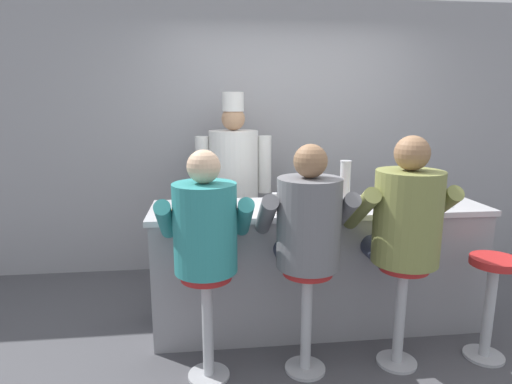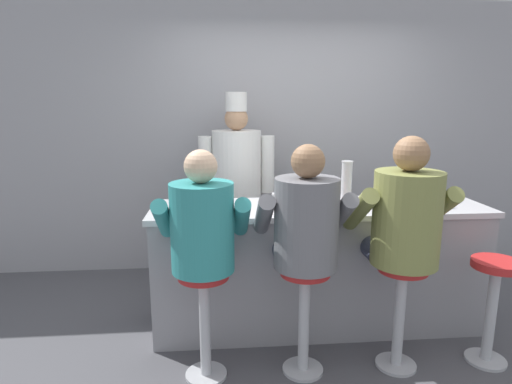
{
  "view_description": "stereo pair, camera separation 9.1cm",
  "coord_description": "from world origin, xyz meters",
  "views": [
    {
      "loc": [
        -0.83,
        -2.72,
        1.71
      ],
      "look_at": [
        -0.48,
        0.28,
        1.07
      ],
      "focal_mm": 30.0,
      "sensor_mm": 36.0,
      "label": 1
    },
    {
      "loc": [
        -0.73,
        -2.73,
        1.71
      ],
      "look_at": [
        -0.48,
        0.28,
        1.07
      ],
      "focal_mm": 30.0,
      "sensor_mm": 36.0,
      "label": 2
    }
  ],
  "objects": [
    {
      "name": "diner_seated_grey",
      "position": [
        -0.22,
        -0.25,
        0.95
      ],
      "size": [
        0.59,
        0.59,
        1.47
      ],
      "color": "#B2B5BA",
      "rests_on": "ground_plane"
    },
    {
      "name": "diner_seated_teal",
      "position": [
        -0.84,
        -0.25,
        0.94
      ],
      "size": [
        0.57,
        0.57,
        1.45
      ],
      "color": "#B2B5BA",
      "rests_on": "ground_plane"
    },
    {
      "name": "mustard_bottle_yellow",
      "position": [
        0.64,
        0.28,
        1.06
      ],
      "size": [
        0.06,
        0.06,
        0.22
      ],
      "color": "yellow",
      "rests_on": "diner_counter"
    },
    {
      "name": "cup_stack_steel",
      "position": [
        0.24,
        0.44,
        1.11
      ],
      "size": [
        0.09,
        0.09,
        0.32
      ],
      "color": "#B7BABF",
      "rests_on": "diner_counter"
    },
    {
      "name": "coffee_mug_white",
      "position": [
        0.04,
        0.36,
        1.0
      ],
      "size": [
        0.13,
        0.08,
        0.09
      ],
      "color": "white",
      "rests_on": "diner_counter"
    },
    {
      "name": "diner_counter",
      "position": [
        0.0,
        0.32,
        0.48
      ],
      "size": [
        2.49,
        0.63,
        0.95
      ],
      "color": "gray",
      "rests_on": "ground_plane"
    },
    {
      "name": "water_pitcher_clear",
      "position": [
        0.93,
        0.46,
        1.05
      ],
      "size": [
        0.15,
        0.13,
        0.2
      ],
      "color": "silver",
      "rests_on": "diner_counter"
    },
    {
      "name": "ketchup_bottle_red",
      "position": [
        0.07,
        0.2,
        1.07
      ],
      "size": [
        0.07,
        0.07,
        0.25
      ],
      "color": "red",
      "rests_on": "diner_counter"
    },
    {
      "name": "breakfast_plate",
      "position": [
        -1.02,
        0.14,
        0.97
      ],
      "size": [
        0.26,
        0.26,
        0.05
      ],
      "color": "white",
      "rests_on": "diner_counter"
    },
    {
      "name": "hot_sauce_bottle_orange",
      "position": [
        0.88,
        0.2,
        1.01
      ],
      "size": [
        0.03,
        0.03,
        0.12
      ],
      "color": "orange",
      "rests_on": "diner_counter"
    },
    {
      "name": "cook_in_whites_near",
      "position": [
        -0.58,
        1.21,
        0.99
      ],
      "size": [
        0.7,
        0.45,
        1.8
      ],
      "color": "#232328",
      "rests_on": "ground_plane"
    },
    {
      "name": "ground_plane",
      "position": [
        0.0,
        0.0,
        0.0
      ],
      "size": [
        20.0,
        20.0,
        0.0
      ],
      "primitive_type": "plane",
      "color": "#4C4C51"
    },
    {
      "name": "coffee_mug_tan",
      "position": [
        -0.29,
        0.09,
        0.99
      ],
      "size": [
        0.13,
        0.09,
        0.08
      ],
      "color": "beige",
      "rests_on": "diner_counter"
    },
    {
      "name": "cereal_bowl",
      "position": [
        -0.15,
        0.13,
        0.98
      ],
      "size": [
        0.15,
        0.15,
        0.05
      ],
      "color": "#B24C47",
      "rests_on": "diner_counter"
    },
    {
      "name": "napkin_dispenser_chrome",
      "position": [
        -0.3,
        0.26,
        1.01
      ],
      "size": [
        0.12,
        0.07,
        0.11
      ],
      "color": "silver",
      "rests_on": "diner_counter"
    },
    {
      "name": "empty_stool_round",
      "position": [
        1.03,
        -0.28,
        0.48
      ],
      "size": [
        0.31,
        0.31,
        0.72
      ],
      "color": "#B2B5BA",
      "rests_on": "ground_plane"
    },
    {
      "name": "diner_seated_olive",
      "position": [
        0.4,
        -0.24,
        0.97
      ],
      "size": [
        0.63,
        0.62,
        1.52
      ],
      "color": "#B2B5BA",
      "rests_on": "ground_plane"
    },
    {
      "name": "wall_back",
      "position": [
        0.0,
        1.62,
        1.35
      ],
      "size": [
        10.0,
        0.06,
        2.7
      ],
      "color": "#99999E",
      "rests_on": "ground_plane"
    }
  ]
}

